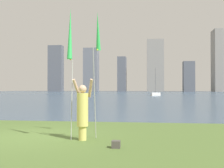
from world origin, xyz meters
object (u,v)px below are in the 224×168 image
sailboat_4 (155,94)px  kite_flag_left (70,36)px  bag (116,144)px  kite_flag_right (98,34)px  person (83,110)px

sailboat_4 → kite_flag_left: bearing=-95.6°
bag → kite_flag_right: bearing=116.1°
sailboat_4 → person: bearing=-95.1°
kite_flag_left → person: bearing=20.5°
kite_flag_right → sailboat_4: bearing=85.2°
person → bag: bearing=-50.6°
person → bag: (1.15, -0.96, -0.84)m
kite_flag_right → kite_flag_left: bearing=-133.1°
person → kite_flag_right: size_ratio=0.46×
person → kite_flag_left: 2.33m
kite_flag_right → person: bearing=-119.5°
kite_flag_right → sailboat_4: (3.78, 45.38, -3.06)m
kite_flag_left → bag: 3.59m
person → sailboat_4: (4.15, 46.02, -0.57)m
person → kite_flag_left: size_ratio=0.47×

